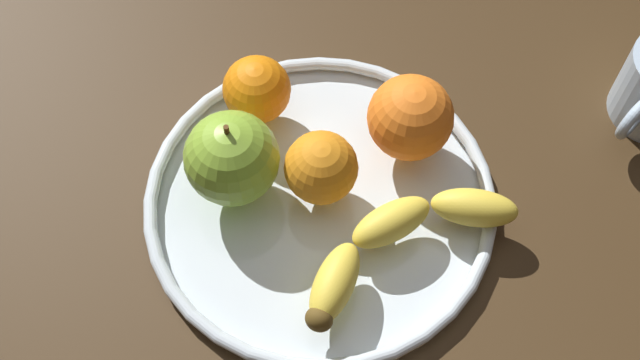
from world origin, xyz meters
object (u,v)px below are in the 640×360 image
object	(u,v)px
fruit_bowl	(320,201)
orange_back_right	(410,118)
banana	(398,240)
orange_front_right	(257,90)
orange_back_left	(321,168)
apple	(232,158)

from	to	relation	value
fruit_bowl	orange_back_right	distance (cm)	10.79
banana	orange_front_right	world-z (taller)	orange_front_right
fruit_bowl	orange_front_right	distance (cm)	11.52
banana	orange_back_left	distance (cm)	8.88
banana	orange_back_right	size ratio (longest dim) A/B	2.77
fruit_bowl	banana	bearing A→B (deg)	97.03
fruit_bowl	apple	bearing A→B (deg)	-56.86
apple	orange_back_left	bearing A→B (deg)	131.48
orange_front_right	orange_back_right	xyz separation A→B (cm)	(-6.98, 12.05, 0.71)
orange_back_left	orange_front_right	bearing A→B (deg)	-100.22
orange_back_left	orange_back_right	bearing A→B (deg)	165.50
orange_front_right	apple	bearing A→B (deg)	31.73
orange_back_left	apple	bearing A→B (deg)	-48.52
banana	orange_front_right	xyz separation A→B (cm)	(-1.62, -18.54, 1.46)
orange_back_left	orange_front_right	size ratio (longest dim) A/B	1.03
banana	orange_back_left	size ratio (longest dim) A/B	3.31
banana	apple	world-z (taller)	apple
orange_back_right	banana	bearing A→B (deg)	37.01
orange_back_right	fruit_bowl	bearing A→B (deg)	-9.26
banana	apple	size ratio (longest dim) A/B	2.35
banana	orange_back_right	world-z (taller)	orange_back_right
fruit_bowl	apple	world-z (taller)	apple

